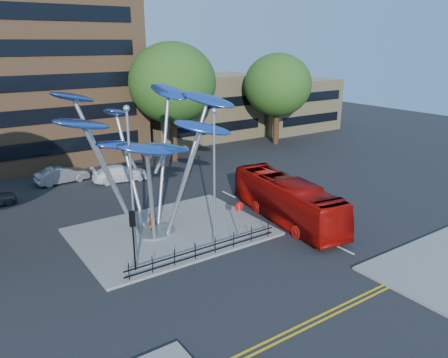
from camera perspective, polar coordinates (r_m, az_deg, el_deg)
ground at (r=25.03m, az=1.67°, el=-11.20°), size 120.00×120.00×0.00m
traffic_island at (r=29.11m, az=-6.98°, el=-6.85°), size 12.00×9.00×0.15m
double_yellow_near at (r=21.22m, az=11.74°, el=-17.39°), size 40.00×0.12×0.01m
double_yellow_far at (r=21.06m, az=12.36°, el=-17.74°), size 40.00×0.12×0.01m
low_building_near at (r=56.38m, az=-3.23°, el=9.31°), size 15.00×8.00×8.00m
low_building_far at (r=63.32m, az=8.78°, el=9.58°), size 12.00×8.00×7.00m
tree_right at (r=45.07m, az=-6.76°, el=12.33°), size 8.80×8.80×12.11m
tree_far at (r=53.15m, az=7.02°, el=12.08°), size 8.00×8.00×10.81m
leaf_sculpture at (r=27.19m, az=-10.18°, el=6.32°), size 12.72×9.54×9.51m
street_lamp_left at (r=23.77m, az=-12.08°, el=0.83°), size 0.36×0.36×8.80m
street_lamp_right at (r=25.65m, az=-1.28°, el=1.85°), size 0.36×0.36×8.30m
traffic_light_island at (r=23.65m, az=-11.83°, el=-6.32°), size 0.28×0.18×3.42m
no_entry_sign_island at (r=27.15m, az=1.98°, el=-4.57°), size 0.60×0.10×2.45m
pedestrian_railing_front at (r=25.52m, az=-2.44°, el=-9.21°), size 10.00×0.06×1.00m
red_bus at (r=30.66m, az=8.20°, el=-2.71°), size 4.07×11.11×3.02m
pedestrian at (r=28.72m, az=-9.35°, el=-5.16°), size 0.76×0.59×1.83m
parked_car_mid at (r=41.23m, az=-20.41°, el=0.52°), size 4.64×1.90×1.50m
parked_car_right at (r=40.33m, az=-13.38°, el=0.75°), size 5.14×2.56×1.43m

